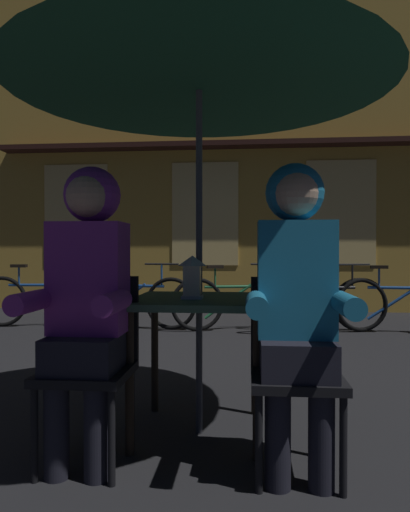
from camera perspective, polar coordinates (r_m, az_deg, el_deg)
ground_plane at (r=2.71m, az=-0.73°, el=-20.91°), size 60.00×60.00×0.00m
cafe_table at (r=2.55m, az=-0.73°, el=-7.43°), size 0.72×0.72×0.74m
patio_umbrella at (r=2.73m, az=-0.73°, el=23.50°), size 2.10×2.10×2.31m
lantern at (r=2.48m, az=-1.58°, el=-2.48°), size 0.11×0.11×0.23m
chair_left at (r=2.32m, az=-13.86°, el=-12.00°), size 0.40×0.40×0.87m
chair_right at (r=2.21m, az=11.03°, el=-12.64°), size 0.40×0.40×0.87m
person_left_hooded at (r=2.21m, az=-14.36°, el=-3.27°), size 0.45×0.56×1.40m
person_right_hooded at (r=2.10m, az=11.21°, el=-3.48°), size 0.45×0.56×1.40m
shopfront_building at (r=8.19m, az=8.19°, el=15.53°), size 10.00×0.93×6.20m
bicycle_nearest at (r=6.42m, az=-19.64°, el=-5.15°), size 1.68×0.21×0.84m
bicycle_second at (r=5.98m, az=-8.99°, el=-5.54°), size 1.68×0.22×0.84m
bicycle_third at (r=5.80m, az=4.02°, el=-5.74°), size 1.64×0.45×0.84m
bicycle_fourth at (r=5.77m, az=14.19°, el=-5.80°), size 1.65×0.41×0.84m
bicycle_fifth at (r=6.08m, az=23.32°, el=-5.49°), size 1.68×0.20×0.84m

